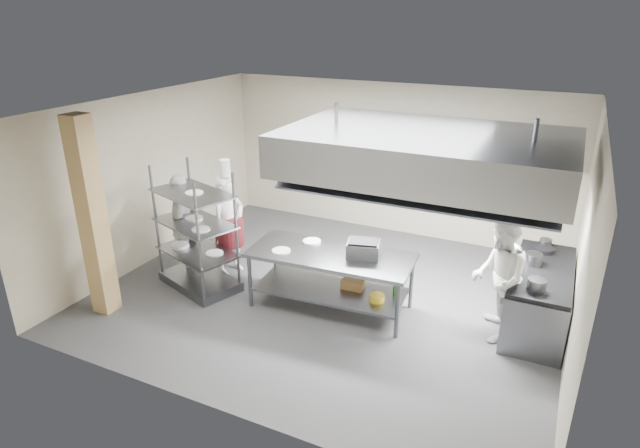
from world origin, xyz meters
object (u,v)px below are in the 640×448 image
at_px(griddle, 363,249).
at_px(stockpot, 533,259).
at_px(cooking_range, 539,299).
at_px(chef_plating, 183,224).
at_px(pass_rack, 196,230).
at_px(island, 330,280).
at_px(chef_head, 229,225).
at_px(chef_line, 498,278).

bearing_deg(griddle, stockpot, 5.58).
xyz_separation_m(cooking_range, chef_plating, (-5.68, -0.84, 0.47)).
bearing_deg(pass_rack, chef_plating, 167.55).
relative_size(pass_rack, cooking_range, 1.01).
bearing_deg(cooking_range, island, -163.71).
xyz_separation_m(island, pass_rack, (-2.24, -0.31, 0.55)).
bearing_deg(chef_head, chef_line, -77.34).
relative_size(chef_line, chef_plating, 1.02).
height_order(chef_head, stockpot, chef_head).
xyz_separation_m(chef_head, chef_line, (4.44, -0.05, 0.02)).
distance_m(island, chef_head, 2.14).
distance_m(chef_head, stockpot, 4.86).
distance_m(cooking_range, chef_head, 5.03).
height_order(chef_head, griddle, chef_head).
bearing_deg(pass_rack, chef_head, 93.88).
height_order(chef_line, stockpot, chef_line).
height_order(chef_plating, stockpot, chef_plating).
relative_size(chef_plating, stockpot, 7.38).
bearing_deg(chef_line, island, -94.35).
xyz_separation_m(pass_rack, griddle, (2.72, 0.42, 0.02)).
bearing_deg(stockpot, chef_plating, -170.45).
xyz_separation_m(cooking_range, chef_head, (-4.98, -0.51, 0.46)).
relative_size(chef_head, chef_line, 0.98).
relative_size(island, chef_head, 1.40).
relative_size(griddle, stockpot, 1.96).
distance_m(griddle, stockpot, 2.43).
relative_size(chef_head, stockpot, 7.33).
relative_size(island, stockpot, 10.24).
distance_m(pass_rack, chef_line, 4.66).
bearing_deg(stockpot, cooking_range, -28.77).
bearing_deg(pass_rack, chef_line, 26.43).
distance_m(cooking_range, chef_line, 0.92).
distance_m(island, stockpot, 2.96).
bearing_deg(griddle, chef_plating, 167.32).
relative_size(chef_line, stockpot, 7.51).
bearing_deg(chef_line, chef_plating, -98.24).
relative_size(pass_rack, chef_plating, 1.13).
bearing_deg(pass_rack, stockpot, 33.06).
bearing_deg(chef_head, island, -86.16).
bearing_deg(stockpot, griddle, -159.99).
height_order(pass_rack, chef_head, pass_rack).
distance_m(pass_rack, griddle, 2.75).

